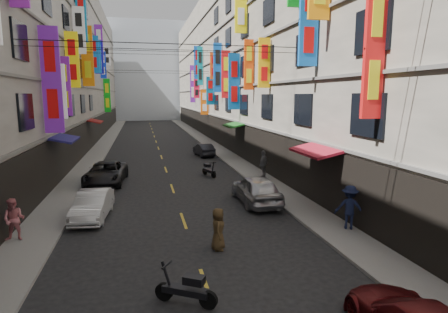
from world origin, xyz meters
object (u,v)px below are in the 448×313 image
pedestrian_rfar (264,164)px  pedestrian_crossing (218,229)px  car_left_far (106,173)px  car_right_mid (256,189)px  pedestrian_lfar (14,220)px  scooter_crossing (187,289)px  scooter_far_right (209,170)px  pedestrian_rnear (349,207)px  car_right_far (204,150)px  car_left_mid (93,205)px

pedestrian_rfar → pedestrian_crossing: (-5.28, -10.66, -0.27)m
car_left_far → pedestrian_crossing: size_ratio=3.16×
car_right_mid → pedestrian_rfar: bearing=-112.9°
pedestrian_rfar → pedestrian_crossing: bearing=18.8°
pedestrian_lfar → pedestrian_crossing: size_ratio=1.04×
scooter_crossing → pedestrian_crossing: bearing=6.9°
scooter_far_right → car_left_far: size_ratio=0.35×
scooter_crossing → pedestrian_lfar: (-5.84, 5.64, 0.49)m
car_right_mid → pedestrian_rfar: size_ratio=2.37×
car_left_far → pedestrian_crossing: bearing=-62.5°
scooter_far_right → pedestrian_rfar: (3.39, -1.76, 0.61)m
pedestrian_rnear → scooter_crossing: bearing=57.7°
car_right_far → pedestrian_lfar: pedestrian_lfar is taller
car_right_far → pedestrian_lfar: 21.73m
pedestrian_rnear → pedestrian_rfar: (-0.36, 9.99, 0.02)m
pedestrian_crossing → pedestrian_lfar: bearing=87.6°
car_left_far → pedestrian_rnear: (10.52, -11.00, 0.34)m
scooter_far_right → pedestrian_crossing: pedestrian_crossing is taller
scooter_far_right → car_left_mid: bearing=31.0°
scooter_crossing → pedestrian_rfar: pedestrian_rfar is taller
car_left_mid → pedestrian_rnear: bearing=-15.6°
scooter_far_right → pedestrian_rfar: pedestrian_rfar is taller
scooter_crossing → car_right_mid: car_right_mid is taller
car_right_mid → pedestrian_rnear: bearing=117.5°
scooter_far_right → car_right_far: car_right_far is taller
scooter_far_right → pedestrian_lfar: 13.78m
scooter_far_right → car_left_far: car_left_far is taller
car_right_mid → car_right_far: car_right_mid is taller
car_right_far → pedestrian_rnear: 20.83m
car_right_far → pedestrian_lfar: bearing=54.2°
scooter_crossing → pedestrian_rnear: (7.20, 4.06, 0.59)m
car_left_far → scooter_crossing: bearing=-72.8°
scooter_crossing → pedestrian_crossing: (1.55, 3.39, 0.34)m
car_left_mid → pedestrian_crossing: (4.88, -4.69, 0.15)m
car_right_mid → pedestrian_rnear: (2.52, -4.73, 0.28)m
pedestrian_rnear → pedestrian_crossing: (-5.64, -0.67, -0.25)m
scooter_far_right → pedestrian_rnear: (3.75, -11.75, 0.59)m
car_left_mid → car_left_far: size_ratio=0.77×
car_left_mid → car_right_mid: size_ratio=0.86×
car_left_far → car_right_far: bearing=55.5°
car_right_far → pedestrian_rnear: bearing=90.1°
car_left_far → car_right_far: car_left_far is taller
pedestrian_lfar → car_left_far: bearing=81.1°
car_right_far → pedestrian_rnear: (2.63, -20.66, 0.45)m
pedestrian_rfar → car_right_far: bearing=-122.8°
car_right_far → pedestrian_rfar: size_ratio=1.90×
scooter_crossing → scooter_far_right: bearing=19.2°
pedestrian_lfar → pedestrian_crossing: 7.73m
pedestrian_rnear → pedestrian_crossing: pedestrian_rnear is taller
pedestrian_rfar → pedestrian_crossing: size_ratio=1.19×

